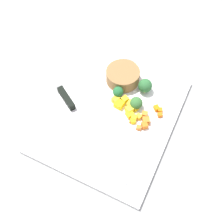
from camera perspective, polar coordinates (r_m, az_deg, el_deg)
ground_plane at (r=0.78m, az=0.00°, el=-0.87°), size 4.00×4.00×0.00m
cutting_board at (r=0.78m, az=0.00°, el=-0.64°), size 0.41×0.34×0.01m
prep_bowl at (r=0.83m, az=2.25°, el=7.47°), size 0.10×0.10×0.04m
chef_knife at (r=0.77m, az=-7.39°, el=-0.32°), size 0.20×0.30×0.02m
carrot_dice_0 at (r=0.76m, az=7.01°, el=-1.78°), size 0.02×0.02×0.02m
carrot_dice_1 at (r=0.77m, az=6.73°, el=-0.47°), size 0.02×0.02×0.01m
carrot_dice_2 at (r=0.75m, az=5.53°, el=-3.26°), size 0.01×0.01×0.01m
carrot_dice_3 at (r=0.75m, az=3.95°, el=-1.99°), size 0.01×0.01×0.01m
carrot_dice_4 at (r=0.78m, az=9.87°, el=0.36°), size 0.02×0.02×0.01m
carrot_dice_5 at (r=0.77m, az=9.87°, el=-0.58°), size 0.02×0.02×0.01m
carrot_dice_6 at (r=0.75m, az=6.64°, el=-2.95°), size 0.02×0.02×0.02m
carrot_dice_7 at (r=0.78m, az=9.17°, el=0.79°), size 0.02×0.02×0.01m
pepper_dice_0 at (r=0.78m, az=3.80°, el=1.57°), size 0.02×0.02×0.02m
pepper_dice_1 at (r=0.77m, az=3.59°, el=0.51°), size 0.03×0.03×0.02m
pepper_dice_2 at (r=0.79m, az=0.78°, el=2.53°), size 0.02×0.02×0.02m
pepper_dice_3 at (r=0.76m, az=5.51°, el=-0.97°), size 0.02×0.02×0.01m
pepper_dice_4 at (r=0.78m, az=1.48°, el=1.57°), size 0.03×0.03×0.02m
pepper_dice_5 at (r=0.79m, az=2.66°, el=2.54°), size 0.02×0.02×0.02m
pepper_dice_6 at (r=0.76m, az=3.68°, el=-0.47°), size 0.03×0.03×0.01m
pepper_dice_7 at (r=0.76m, az=4.59°, el=-1.24°), size 0.02×0.02×0.01m
pepper_dice_8 at (r=0.78m, az=4.84°, el=1.04°), size 0.02×0.02×0.02m
pepper_dice_9 at (r=0.75m, az=4.25°, el=-2.19°), size 0.02×0.02×0.01m
broccoli_floret_0 at (r=0.80m, az=6.85°, el=5.39°), size 0.04×0.04×0.04m
broccoli_floret_1 at (r=0.79m, az=1.26°, el=4.17°), size 0.03×0.03×0.04m
broccoli_floret_2 at (r=0.77m, az=5.01°, el=1.82°), size 0.04×0.04×0.04m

